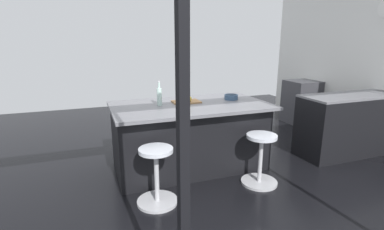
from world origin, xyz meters
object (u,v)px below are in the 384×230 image
Objects in this scene: stool_middle at (157,178)px; oven_range at (301,102)px; stool_by_window at (260,161)px; cutting_board at (186,102)px; apple_yellow at (189,99)px; fruit_bowl at (231,97)px; kitchen_island at (190,135)px; water_bottle at (159,96)px.

oven_range is at bearing -150.44° from stool_middle.
cutting_board is at bearing -50.95° from stool_by_window.
stool_by_window is at bearing 130.34° from apple_yellow.
oven_range reaches higher than stool_middle.
apple_yellow is (2.96, 1.28, 0.51)m from oven_range.
fruit_bowl is (-1.27, -0.79, 0.64)m from stool_middle.
stool_by_window is 1.02m from fruit_bowl.
stool_middle is at bearing 31.87° from fruit_bowl.
fruit_bowl is (0.00, -0.79, 0.64)m from stool_by_window.
kitchen_island reaches higher than stool_by_window.
fruit_bowl reaches higher than oven_range.
kitchen_island reaches higher than oven_range.
fruit_bowl is (-1.03, -0.03, -0.08)m from water_bottle.
kitchen_island is 0.80m from fruit_bowl.
apple_yellow reaches higher than stool_middle.
oven_range is 3.23m from kitchen_island.
fruit_bowl is (-0.63, -0.04, 0.48)m from kitchen_island.
stool_by_window is (2.32, 2.04, -0.15)m from oven_range.
cutting_board is at bearing -2.08° from fruit_bowl.
fruit_bowl is at bearing 177.92° from cutting_board.
fruit_bowl is (-0.64, -0.03, -0.02)m from apple_yellow.
cutting_board is at bearing -70.43° from kitchen_island.
oven_range is 3.09m from stool_by_window.
apple_yellow is 0.40m from water_bottle.
oven_range is at bearing -151.76° from fruit_bowl.
stool_middle is 1.63m from fruit_bowl.
cutting_board reaches higher than stool_middle.
water_bottle reaches higher than kitchen_island.
cutting_board is 0.07m from apple_yellow.
oven_range is 4.73× the size of fruit_bowl.
kitchen_island is at bearing -130.35° from stool_middle.
water_bottle reaches higher than oven_range.
fruit_bowl is (-0.66, 0.02, 0.03)m from cutting_board.
oven_range is at bearing -156.66° from apple_yellow.
kitchen_island is 1.00m from stool_by_window.
stool_middle is 7.90× the size of apple_yellow.
apple_yellow reaches higher than cutting_board.
stool_by_window is at bearing 90.35° from fruit_bowl.
stool_by_window is 1.74× the size of cutting_board.
apple_yellow is (0.01, -0.01, 0.50)m from kitchen_island.
water_bottle is 1.04m from fruit_bowl.
cutting_board is 1.92× the size of fruit_bowl.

